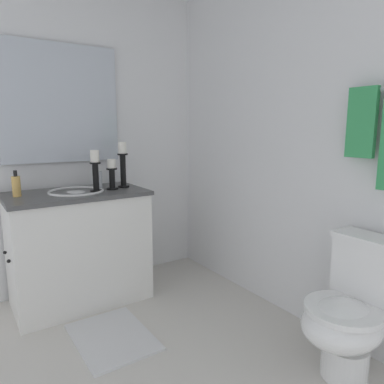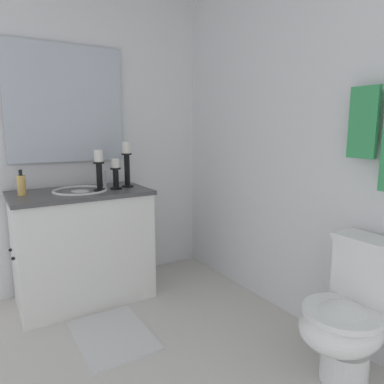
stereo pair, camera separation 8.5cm
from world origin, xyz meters
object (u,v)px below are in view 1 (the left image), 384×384
Objects in this scene: bath_mat at (112,337)px; candle_holder_short at (112,174)px; vanity_cabinet at (79,247)px; towel_near_vanity at (362,123)px; sink_basin at (77,197)px; mirror at (61,104)px; toilet at (350,312)px; soap_bottle at (16,186)px; candle_holder_mid at (95,170)px; candle_holder_tall at (123,163)px.

candle_holder_short is at bearing 155.48° from bath_mat.
towel_near_vanity is (1.50, 1.12, 0.92)m from vanity_cabinet.
bath_mat is (0.62, -0.00, -0.81)m from sink_basin.
sink_basin is at bearing 179.91° from bath_mat.
toilet is at bearing 25.46° from mirror.
mirror reaches higher than bath_mat.
soap_bottle is (0.24, -0.39, -0.57)m from mirror.
candle_holder_mid is (0.06, 0.13, 0.59)m from vanity_cabinet.
bath_mat is at bearing -24.52° from candle_holder_short.
mirror is at bearing -125.45° from candle_holder_tall.
mirror is 0.67m from candle_holder_short.
soap_bottle is at bearing -101.27° from candle_holder_mid.
soap_bottle is (-0.04, -0.39, 0.11)m from sink_basin.
mirror is at bearing -147.80° from towel_near_vanity.
candle_holder_mid is at bearing 21.15° from mirror.
candle_holder_short is at bearing 96.68° from candle_holder_mid.
sink_basin is 0.41m from soap_bottle.
towel_near_vanity is at bearing 34.49° from candle_holder_mid.
mirror is 0.73m from soap_bottle.
candle_holder_tall reaches higher than sink_basin.
candle_holder_short reaches higher than toilet.
mirror is at bearing -180.00° from bath_mat.
candle_holder_mid reaches higher than bath_mat.
candle_holder_mid is at bearing 166.80° from bath_mat.
candle_holder_short is 1.16m from bath_mat.
sink_basin is 1.13× the size of candle_holder_tall.
candle_holder_mid is (0.34, 0.13, -0.49)m from mirror.
sink_basin is at bearing -99.94° from candle_holder_short.
towel_near_vanity reaches higher than bath_mat.
sink_basin is at bearing -115.13° from candle_holder_mid.
mirror is 2.12m from towel_near_vanity.
soap_bottle is 0.24× the size of toilet.
sink_basin is 0.25m from candle_holder_mid.
vanity_cabinet is 5.54× the size of soap_bottle.
candle_holder_short is at bearing -64.06° from candle_holder_tall.
vanity_cabinet is 0.63m from soap_bottle.
candle_holder_mid is 1.70× the size of soap_bottle.
candle_holder_tall is at bearing 149.15° from bath_mat.
mirror is at bearing 121.47° from soap_bottle.
vanity_cabinet reaches higher than toilet.
candle_holder_tall reaches higher than soap_bottle.
candle_holder_mid is 0.81× the size of towel_near_vanity.
candle_holder_tall is at bearing 106.14° from candle_holder_mid.
towel_near_vanity is at bearing 51.94° from bath_mat.
bath_mat is (0.63, -0.38, -1.04)m from candle_holder_tall.
bath_mat is at bearing 0.00° from vanity_cabinet.
mirror is 1.50× the size of bath_mat.
sink_basin is 1.73× the size of candle_holder_short.
bath_mat is at bearing -128.06° from towel_near_vanity.
mirror is at bearing -141.01° from candle_holder_short.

